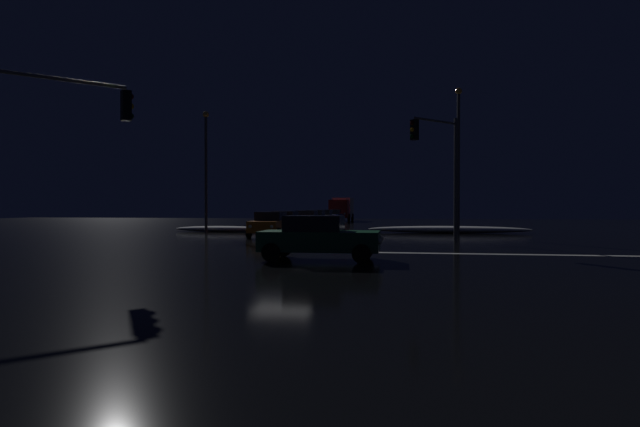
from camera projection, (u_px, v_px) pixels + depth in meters
ground at (282, 252)px, 21.62m from camera, size 120.00×120.00×0.10m
stop_line_north at (313, 240)px, 29.05m from camera, size 0.35×12.83×0.01m
centre_line_ns at (338, 230)px, 40.50m from camera, size 22.00×0.15×0.01m
crosswalk_bar_east at (468, 254)px, 20.40m from camera, size 12.83×0.40×0.01m
snow_bank_left_curb at (223, 229)px, 38.36m from camera, size 7.45×1.50×0.44m
snow_bank_right_curb at (449, 230)px, 36.59m from camera, size 11.54×1.50×0.50m
sedan_orange at (270, 224)px, 31.97m from camera, size 2.02×4.33×1.57m
sedan_red at (284, 222)px, 37.30m from camera, size 2.02×4.33×1.57m
sedan_silver at (306, 219)px, 43.78m from camera, size 2.02×4.33×1.57m
sedan_gray at (315, 218)px, 49.37m from camera, size 2.02×4.33×1.57m
sedan_white at (323, 217)px, 54.88m from camera, size 2.02×4.33×1.57m
sedan_blue at (333, 216)px, 60.19m from camera, size 2.02×4.33×1.57m
box_truck at (342, 208)px, 68.08m from camera, size 2.68×8.28×3.08m
sedan_green_crossing at (319, 237)px, 18.11m from camera, size 4.33×2.02×1.57m
traffic_signal_ne at (439, 156)px, 27.35m from camera, size 2.61×2.61×6.77m
traffic_signal_sw at (36, 127)px, 16.20m from camera, size 3.73×3.73×6.34m
streetlamp_left_near at (206, 163)px, 35.89m from camera, size 0.44×0.44×8.61m
streetlamp_right_near at (458, 151)px, 33.14m from camera, size 0.44×0.44×9.61m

